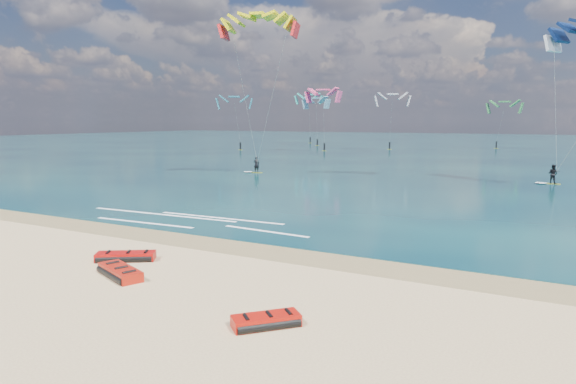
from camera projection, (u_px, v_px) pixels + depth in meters
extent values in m
plane|color=tan|center=(393.00, 171.00, 57.06)|extent=(320.00, 320.00, 0.00)
cube|color=olive|center=(165.00, 237.00, 24.83)|extent=(320.00, 2.40, 0.01)
cube|color=#092231|center=(479.00, 146.00, 112.79)|extent=(320.00, 200.00, 0.04)
cube|color=yellow|center=(256.00, 172.00, 54.76)|extent=(1.28, 0.42, 0.06)
imported|color=black|center=(256.00, 164.00, 54.64)|extent=(0.69, 0.54, 1.68)
cylinder|color=black|center=(257.00, 162.00, 54.23)|extent=(0.51, 0.05, 0.04)
cube|color=yellow|center=(552.00, 184.00, 45.14)|extent=(1.36, 0.62, 0.06)
imported|color=black|center=(553.00, 174.00, 45.02)|extent=(1.00, 0.92, 1.67)
cylinder|color=black|center=(557.00, 171.00, 44.59)|extent=(0.53, 0.13, 0.04)
cube|color=white|center=(220.00, 218.00, 29.46)|extent=(8.23, 0.54, 0.01)
cube|color=white|center=(162.00, 214.00, 30.56)|extent=(10.39, 0.71, 0.01)
cube|color=white|center=(266.00, 231.00, 25.95)|extent=(5.08, 0.60, 0.01)
cube|color=white|center=(144.00, 223.00, 28.13)|extent=(6.57, 0.59, 0.01)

